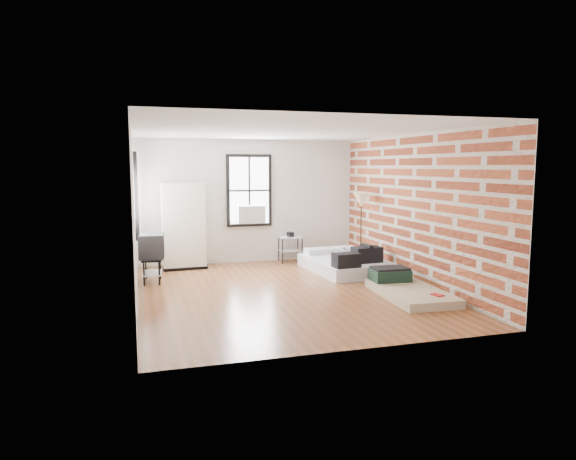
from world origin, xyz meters
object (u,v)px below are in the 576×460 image
object	(u,v)px
mattress_main	(347,263)
mattress_bare	(406,288)
tv_stand	(152,248)
floor_lamp	(361,204)
wardrobe	(183,226)
side_table	(290,242)

from	to	relation	value
mattress_main	mattress_bare	world-z (taller)	mattress_main
mattress_bare	tv_stand	bearing A→B (deg)	154.97
mattress_bare	floor_lamp	xyz separation A→B (m)	(0.21, 2.36, 1.29)
mattress_bare	tv_stand	size ratio (longest dim) A/B	2.00
tv_stand	mattress_bare	bearing A→B (deg)	-23.77
wardrobe	side_table	size ratio (longest dim) A/B	2.67
mattress_main	wardrobe	size ratio (longest dim) A/B	1.13
mattress_main	side_table	size ratio (longest dim) A/B	3.00
floor_lamp	tv_stand	xyz separation A→B (m)	(-4.36, -0.13, -0.74)
side_table	floor_lamp	size ratio (longest dim) A/B	0.42
mattress_main	wardrobe	bearing A→B (deg)	154.09
side_table	tv_stand	distance (m)	3.38
mattress_bare	wardrobe	bearing A→B (deg)	138.32
floor_lamp	wardrobe	bearing A→B (deg)	163.61
side_table	tv_stand	size ratio (longest dim) A/B	0.75
side_table	tv_stand	world-z (taller)	tv_stand
mattress_main	floor_lamp	world-z (taller)	floor_lamp
side_table	mattress_bare	bearing A→B (deg)	-73.64
mattress_bare	tv_stand	xyz separation A→B (m)	(-4.15, 2.22, 0.54)
floor_lamp	mattress_bare	bearing A→B (deg)	-95.18
wardrobe	floor_lamp	bearing A→B (deg)	-18.92
mattress_bare	wardrobe	world-z (taller)	wardrobe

